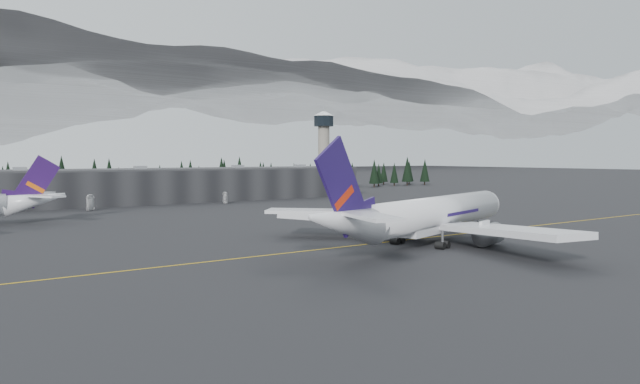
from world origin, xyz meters
TOP-DOWN VIEW (x-y plane):
  - ground at (0.00, 0.00)m, footprint 1400.00×1400.00m
  - taxiline at (0.00, -2.00)m, footprint 400.00×0.40m
  - terminal at (0.00, 125.00)m, footprint 160.00×30.00m
  - control_tower at (75.00, 128.00)m, footprint 10.00×10.00m
  - treeline at (0.00, 162.00)m, footprint 360.00×20.00m
  - jet_main at (4.53, -8.95)m, footprint 67.47×60.86m
  - gse_vehicle_a at (-33.28, 100.62)m, footprint 4.32×5.84m
  - gse_vehicle_b at (13.97, 102.16)m, footprint 4.66×3.73m

SIDE VIEW (x-z plane):
  - ground at x=0.00m, z-range 0.00..0.00m
  - taxiline at x=0.00m, z-range 0.00..0.02m
  - gse_vehicle_a at x=-33.28m, z-range 0.00..1.47m
  - gse_vehicle_b at x=13.97m, z-range 0.00..1.49m
  - jet_main at x=4.53m, z-range -4.44..15.92m
  - terminal at x=0.00m, z-range 0.00..12.60m
  - treeline at x=0.00m, z-range 0.00..15.00m
  - control_tower at x=75.00m, z-range 4.56..42.26m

